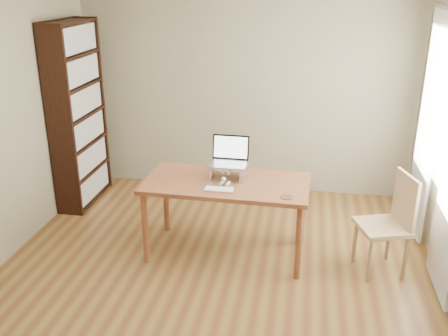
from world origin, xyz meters
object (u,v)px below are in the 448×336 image
bookshelf (78,115)px  laptop (229,157)px  desk (227,190)px  chair (391,221)px  keyboard (219,190)px  cat (231,171)px

bookshelf → laptop: bearing=-23.2°
desk → laptop: bearing=91.6°
laptop → chair: size_ratio=0.38×
bookshelf → chair: bookshelf is taller
chair → bookshelf: bearing=144.9°
desk → laptop: size_ratio=4.36×
desk → keyboard: keyboard is taller
laptop → cat: bearing=-54.6°
keyboard → chair: size_ratio=0.30×
laptop → cat: (0.02, -0.03, -0.13)m
keyboard → desk: bearing=82.3°
desk → keyboard: 0.24m
bookshelf → cat: (1.90, -0.83, -0.24)m
desk → cat: 0.19m
keyboard → chair: 1.55m
chair → cat: bearing=154.4°
laptop → desk: bearing=-88.4°
bookshelf → keyboard: (1.85, -1.17, -0.29)m
desk → keyboard: size_ratio=5.62×
laptop → keyboard: (-0.03, -0.36, -0.18)m
desk → chair: size_ratio=1.66×
desk → chair: chair is taller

